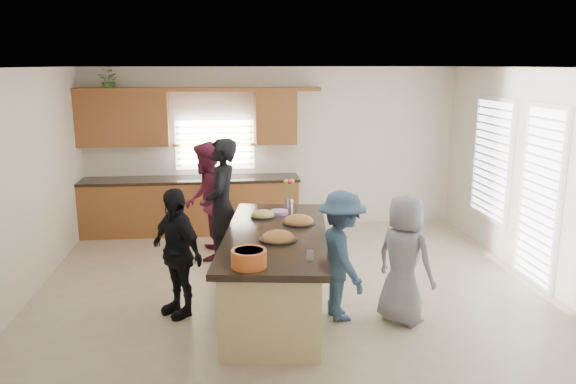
{
  "coord_description": "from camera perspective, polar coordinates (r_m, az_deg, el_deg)",
  "views": [
    {
      "loc": [
        -0.75,
        -6.76,
        2.84
      ],
      "look_at": [
        0.02,
        0.59,
        1.15
      ],
      "focal_mm": 35.0,
      "sensor_mm": 36.0,
      "label": 1
    }
  ],
  "objects": [
    {
      "name": "floor",
      "position": [
        7.37,
        0.3,
        -9.79
      ],
      "size": [
        6.5,
        6.5,
        0.0
      ],
      "primitive_type": "plane",
      "color": "#C4B592",
      "rests_on": "ground"
    },
    {
      "name": "room_shell",
      "position": [
        6.87,
        0.32,
        5.01
      ],
      "size": [
        6.52,
        6.02,
        2.81
      ],
      "color": "silver",
      "rests_on": "ground"
    },
    {
      "name": "back_cabinetry",
      "position": [
        9.71,
        -10.14,
        1.21
      ],
      "size": [
        4.08,
        0.66,
        2.46
      ],
      "color": "brown",
      "rests_on": "ground"
    },
    {
      "name": "right_wall_glazing",
      "position": [
        7.87,
        24.42,
        0.73
      ],
      "size": [
        0.06,
        4.0,
        2.25
      ],
      "color": "white",
      "rests_on": "ground"
    },
    {
      "name": "island",
      "position": [
        6.63,
        -1.22,
        -8.25
      ],
      "size": [
        1.51,
        2.83,
        0.95
      ],
      "rotation": [
        0.0,
        0.0,
        -0.14
      ],
      "color": "#D0BE81",
      "rests_on": "ground"
    },
    {
      "name": "platter_front",
      "position": [
        6.16,
        -1.02,
        -4.72
      ],
      "size": [
        0.41,
        0.41,
        0.17
      ],
      "color": "black",
      "rests_on": "island"
    },
    {
      "name": "platter_mid",
      "position": [
        6.8,
        1.09,
        -3.03
      ],
      "size": [
        0.4,
        0.4,
        0.16
      ],
      "color": "black",
      "rests_on": "island"
    },
    {
      "name": "platter_back",
      "position": [
        7.09,
        -2.55,
        -2.37
      ],
      "size": [
        0.32,
        0.32,
        0.13
      ],
      "color": "black",
      "rests_on": "island"
    },
    {
      "name": "salad_bowl",
      "position": [
        5.38,
        -3.99,
        -6.66
      ],
      "size": [
        0.34,
        0.34,
        0.17
      ],
      "color": "#D46126",
      "rests_on": "island"
    },
    {
      "name": "clear_cup",
      "position": [
        5.54,
        2.23,
        -6.5
      ],
      "size": [
        0.07,
        0.07,
        0.11
      ],
      "primitive_type": "cylinder",
      "color": "white",
      "rests_on": "island"
    },
    {
      "name": "plate_stack",
      "position": [
        7.25,
        -0.89,
        -2.06
      ],
      "size": [
        0.23,
        0.23,
        0.04
      ],
      "primitive_type": "cylinder",
      "color": "#B085C1",
      "rests_on": "island"
    },
    {
      "name": "flower_vase",
      "position": [
        7.43,
        0.11,
        -0.1
      ],
      "size": [
        0.14,
        0.14,
        0.41
      ],
      "color": "silver",
      "rests_on": "island"
    },
    {
      "name": "potted_plant",
      "position": [
        9.77,
        -17.7,
        10.76
      ],
      "size": [
        0.42,
        0.39,
        0.36
      ],
      "primitive_type": "imported",
      "rotation": [
        0.0,
        0.0,
        -0.44
      ],
      "color": "#417A30",
      "rests_on": "back_cabinetry"
    },
    {
      "name": "woman_left_back",
      "position": [
        7.75,
        -6.72,
        -1.45
      ],
      "size": [
        0.53,
        0.73,
        1.87
      ],
      "primitive_type": "imported",
      "rotation": [
        0.0,
        0.0,
        -1.69
      ],
      "color": "black",
      "rests_on": "ground"
    },
    {
      "name": "woman_left_mid",
      "position": [
        8.34,
        -8.26,
        -0.9
      ],
      "size": [
        0.71,
        0.88,
        1.75
      ],
      "primitive_type": "imported",
      "rotation": [
        0.0,
        0.0,
        -1.63
      ],
      "color": "maroon",
      "rests_on": "ground"
    },
    {
      "name": "woman_left_front",
      "position": [
        6.54,
        -11.27,
        -6.03
      ],
      "size": [
        0.84,
        0.91,
        1.5
      ],
      "primitive_type": "imported",
      "rotation": [
        0.0,
        0.0,
        -0.89
      ],
      "color": "black",
      "rests_on": "ground"
    },
    {
      "name": "woman_right_back",
      "position": [
        6.36,
        5.47,
        -6.46
      ],
      "size": [
        0.7,
        1.04,
        1.48
      ],
      "primitive_type": "imported",
      "rotation": [
        0.0,
        0.0,
        1.74
      ],
      "color": "#324D6D",
      "rests_on": "ground"
    },
    {
      "name": "woman_right_front",
      "position": [
        6.37,
        11.72,
        -6.72
      ],
      "size": [
        0.81,
        0.85,
        1.47
      ],
      "primitive_type": "imported",
      "rotation": [
        0.0,
        0.0,
        2.22
      ],
      "color": "gray",
      "rests_on": "ground"
    }
  ]
}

